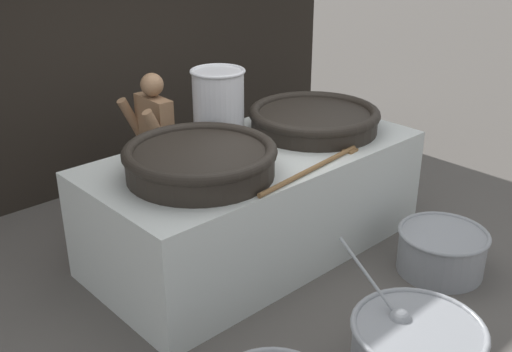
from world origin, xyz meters
The scene contains 9 objects.
ground_plane centered at (0.00, 0.00, 0.00)m, with size 60.00×60.00×0.00m, color #56514C.
hearth_platform centered at (0.00, 0.00, 0.50)m, with size 3.07×1.50×1.00m.
giant_wok_near centered at (-0.70, -0.10, 1.14)m, with size 1.24×1.24×0.26m.
giant_wok_far centered at (0.79, 0.02, 1.12)m, with size 1.27×1.27×0.22m.
stock_pot centered at (-0.02, 0.49, 1.33)m, with size 0.51×0.51×0.65m.
stirring_paddle centered at (0.07, -0.65, 1.01)m, with size 1.31×0.22×0.04m.
cook centered at (-0.40, 1.01, 0.85)m, with size 0.38×0.58×1.58m.
prep_bowl_vegetables centered at (-0.37, -2.00, 0.23)m, with size 0.92×1.19×0.78m.
prep_bowl_meat centered at (0.93, -1.41, 0.22)m, with size 0.79×0.79×0.40m.
Camera 1 is at (-3.37, -3.65, 2.95)m, focal length 42.00 mm.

